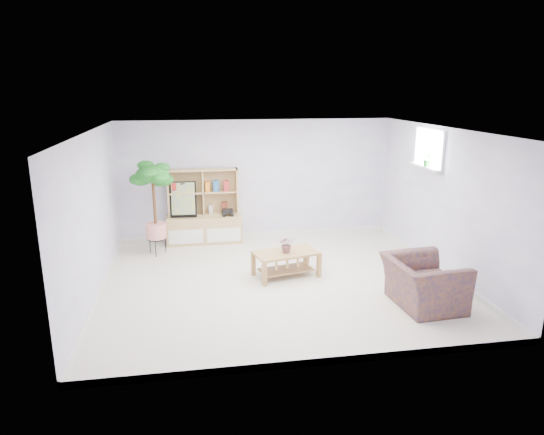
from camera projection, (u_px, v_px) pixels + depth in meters
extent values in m
cube|color=silver|center=(279.00, 281.00, 7.78)|extent=(5.50, 5.00, 0.01)
cube|color=white|center=(279.00, 130.00, 7.16)|extent=(5.50, 5.00, 0.01)
cube|color=white|center=(257.00, 179.00, 9.85)|extent=(5.50, 0.01, 2.40)
cube|color=white|center=(321.00, 265.00, 5.09)|extent=(5.50, 0.01, 2.40)
cube|color=white|center=(93.00, 216.00, 7.03)|extent=(0.01, 5.00, 2.40)
cube|color=white|center=(444.00, 202.00, 7.91)|extent=(0.01, 5.00, 2.40)
cube|color=white|center=(425.00, 167.00, 8.35)|extent=(0.14, 1.00, 0.04)
imported|color=#114B1C|center=(287.00, 244.00, 7.82)|extent=(0.26, 0.22, 0.28)
imported|color=#1A204B|center=(424.00, 280.00, 6.81)|extent=(0.99, 1.12, 0.79)
imported|color=#166E14|center=(427.00, 159.00, 8.25)|extent=(0.15, 0.12, 0.25)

